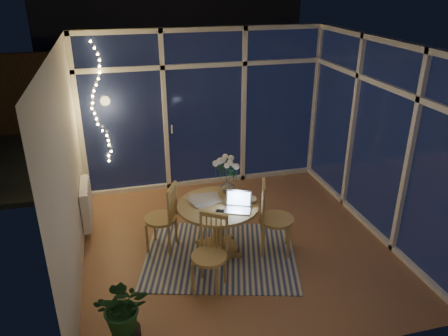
{
  "coord_description": "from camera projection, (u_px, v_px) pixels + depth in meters",
  "views": [
    {
      "loc": [
        -1.43,
        -4.76,
        3.32
      ],
      "look_at": [
        -0.12,
        0.25,
        1.02
      ],
      "focal_mm": 35.0,
      "sensor_mm": 36.0,
      "label": 1
    }
  ],
  "objects": [
    {
      "name": "garden_shrubs",
      "position": [
        150.0,
        135.0,
        8.52
      ],
      "size": [
        0.9,
        0.9,
        0.9
      ],
      "primitive_type": "sphere",
      "color": "black",
      "rests_on": "ground"
    },
    {
      "name": "radiator",
      "position": [
        86.0,
        204.0,
        6.07
      ],
      "size": [
        0.1,
        0.7,
        0.58
      ],
      "primitive_type": "cube",
      "color": "white",
      "rests_on": "wall_left"
    },
    {
      "name": "phone",
      "position": [
        221.0,
        211.0,
        5.28
      ],
      "size": [
        0.13,
        0.1,
        0.01
      ],
      "primitive_type": "cube",
      "rotation": [
        0.0,
        0.0,
        -0.42
      ],
      "color": "black",
      "rests_on": "dining_table"
    },
    {
      "name": "wall_left",
      "position": [
        68.0,
        171.0,
        4.9
      ],
      "size": [
        0.04,
        4.0,
        2.6
      ],
      "primitive_type": "cube",
      "color": "silver",
      "rests_on": "floor"
    },
    {
      "name": "rug",
      "position": [
        220.0,
        255.0,
        5.63
      ],
      "size": [
        2.27,
        2.0,
        0.01
      ],
      "primitive_type": "cube",
      "rotation": [
        0.0,
        0.0,
        -0.28
      ],
      "color": "beige",
      "rests_on": "floor"
    },
    {
      "name": "chair_left",
      "position": [
        161.0,
        217.0,
        5.6
      ],
      "size": [
        0.58,
        0.58,
        0.94
      ],
      "primitive_type": "cube",
      "rotation": [
        0.0,
        0.0,
        -2.02
      ],
      "color": "#A7884B",
      "rests_on": "floor"
    },
    {
      "name": "laptop",
      "position": [
        238.0,
        202.0,
        5.25
      ],
      "size": [
        0.4,
        0.37,
        0.23
      ],
      "primitive_type": null,
      "rotation": [
        0.0,
        0.0,
        -0.4
      ],
      "color": "silver",
      "rests_on": "dining_table"
    },
    {
      "name": "potted_plant",
      "position": [
        124.0,
        311.0,
        4.16
      ],
      "size": [
        0.58,
        0.52,
        0.76
      ],
      "primitive_type": "imported",
      "rotation": [
        0.0,
        0.0,
        -0.09
      ],
      "color": "#184520",
      "rests_on": "floor"
    },
    {
      "name": "chair_front",
      "position": [
        209.0,
        255.0,
        4.86
      ],
      "size": [
        0.59,
        0.59,
        0.92
      ],
      "primitive_type": "cube",
      "rotation": [
        0.0,
        0.0,
        -0.58
      ],
      "color": "#A7884B",
      "rests_on": "floor"
    },
    {
      "name": "garden_fence",
      "position": [
        173.0,
        86.0,
        10.38
      ],
      "size": [
        11.0,
        0.08,
        1.8
      ],
      "primitive_type": "cube",
      "color": "#392414",
      "rests_on": "ground"
    },
    {
      "name": "neighbour_roof",
      "position": [
        166.0,
        17.0,
        12.58
      ],
      "size": [
        7.0,
        3.0,
        2.2
      ],
      "primitive_type": "cube",
      "color": "#2F3138",
      "rests_on": "ground"
    },
    {
      "name": "ceiling",
      "position": [
        240.0,
        45.0,
        4.83
      ],
      "size": [
        4.0,
        4.0,
        0.0
      ],
      "primitive_type": "plane",
      "color": "silver",
      "rests_on": "wall_back"
    },
    {
      "name": "window_wall_back",
      "position": [
        205.0,
        110.0,
        7.09
      ],
      "size": [
        4.0,
        0.1,
        2.6
      ],
      "primitive_type": "cube",
      "color": "white",
      "rests_on": "floor"
    },
    {
      "name": "garden_patio",
      "position": [
        199.0,
        129.0,
        10.45
      ],
      "size": [
        12.0,
        6.0,
        0.1
      ],
      "primitive_type": "cube",
      "color": "black",
      "rests_on": "ground"
    },
    {
      "name": "floor",
      "position": [
        238.0,
        243.0,
        5.89
      ],
      "size": [
        4.0,
        4.0,
        0.0
      ],
      "primitive_type": "plane",
      "color": "#9C6644",
      "rests_on": "ground"
    },
    {
      "name": "chair_right",
      "position": [
        277.0,
        218.0,
        5.52
      ],
      "size": [
        0.59,
        0.59,
        1.0
      ],
      "primitive_type": "cube",
      "rotation": [
        0.0,
        0.0,
        1.23
      ],
      "color": "#A7884B",
      "rests_on": "floor"
    },
    {
      "name": "wall_right",
      "position": [
        382.0,
        140.0,
        5.82
      ],
      "size": [
        0.04,
        4.0,
        2.6
      ],
      "primitive_type": "cube",
      "color": "silver",
      "rests_on": "floor"
    },
    {
      "name": "wall_back",
      "position": [
        204.0,
        110.0,
        7.13
      ],
      "size": [
        4.0,
        0.04,
        2.6
      ],
      "primitive_type": "cube",
      "color": "silver",
      "rests_on": "floor"
    },
    {
      "name": "dining_table",
      "position": [
        218.0,
        228.0,
        5.58
      ],
      "size": [
        1.26,
        1.26,
        0.7
      ],
      "primitive_type": "cylinder",
      "rotation": [
        0.0,
        0.0,
        -0.28
      ],
      "color": "#A7884B",
      "rests_on": "floor"
    },
    {
      "name": "wall_front",
      "position": [
        307.0,
        242.0,
        3.59
      ],
      "size": [
        4.0,
        0.04,
        2.6
      ],
      "primitive_type": "cube",
      "color": "silver",
      "rests_on": "floor"
    },
    {
      "name": "fairy_lights",
      "position": [
        98.0,
        105.0,
        6.55
      ],
      "size": [
        0.24,
        0.1,
        1.85
      ],
      "primitive_type": null,
      "color": "#F8C863",
      "rests_on": "window_wall_back"
    },
    {
      "name": "bowl",
      "position": [
        250.0,
        200.0,
        5.5
      ],
      "size": [
        0.19,
        0.19,
        0.04
      ],
      "primitive_type": "imported",
      "rotation": [
        0.0,
        0.0,
        -0.28
      ],
      "color": "white",
      "rests_on": "dining_table"
    },
    {
      "name": "window_wall_right",
      "position": [
        380.0,
        140.0,
        5.81
      ],
      "size": [
        0.1,
        4.0,
        2.6
      ],
      "primitive_type": "cube",
      "color": "white",
      "rests_on": "floor"
    },
    {
      "name": "newspapers",
      "position": [
        204.0,
        199.0,
        5.55
      ],
      "size": [
        0.4,
        0.33,
        0.02
      ],
      "primitive_type": "cube",
      "rotation": [
        0.0,
        0.0,
        0.13
      ],
      "color": "beige",
      "rests_on": "dining_table"
    },
    {
      "name": "flower_vase",
      "position": [
        228.0,
        185.0,
        5.69
      ],
      "size": [
        0.25,
        0.25,
        0.21
      ],
      "primitive_type": "imported",
      "rotation": [
        0.0,
        0.0,
        -0.28
      ],
      "color": "white",
      "rests_on": "dining_table"
    }
  ]
}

